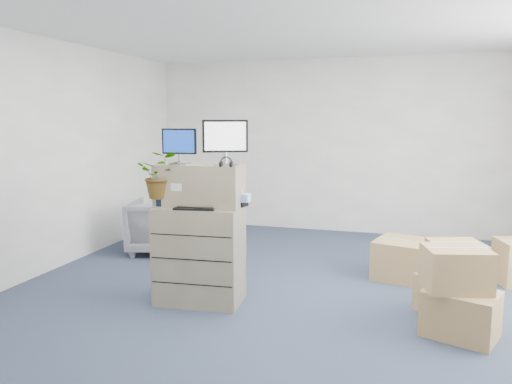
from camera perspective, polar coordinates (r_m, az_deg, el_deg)
ground at (r=5.11m, az=3.09°, el=-12.81°), size 7.00×7.00×0.00m
wall_back at (r=8.23m, az=9.00°, el=5.21°), size 6.00×0.02×2.80m
filing_cabinet_lower at (r=5.09m, az=-6.46°, el=-7.12°), size 0.88×0.58×0.98m
filing_cabinet_upper at (r=4.99m, az=-6.42°, el=0.80°), size 0.87×0.49×0.42m
monitor_left at (r=4.99m, az=-8.77°, el=5.44°), size 0.35×0.15×0.35m
monitor_right at (r=4.84m, az=-3.54°, el=5.99°), size 0.41×0.25×0.43m
headphones at (r=4.69m, az=-3.42°, el=3.35°), size 0.12×0.02×0.12m
keyboard at (r=4.83m, az=-6.97°, el=-1.86°), size 0.42×0.23×0.02m
mouse at (r=4.79m, az=-3.11°, el=-1.85°), size 0.08×0.06×0.03m
water_bottle at (r=4.98m, az=-5.90°, el=-0.07°), size 0.08×0.08×0.27m
phone_dock at (r=5.00m, az=-6.36°, el=-1.16°), size 0.06×0.05×0.12m
external_drive at (r=4.97m, az=-2.04°, el=-1.34°), size 0.19×0.16×0.05m
tissue_box at (r=4.94m, az=-1.95°, el=-0.63°), size 0.21×0.11×0.08m
potted_plant at (r=4.99m, az=-10.77°, el=1.23°), size 0.52×0.56×0.45m
office_chair at (r=7.05m, az=-10.90°, el=-3.56°), size 0.93×0.89×0.81m
cardboard_boxes at (r=5.56m, az=22.19°, el=-8.45°), size 2.13×2.30×0.76m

